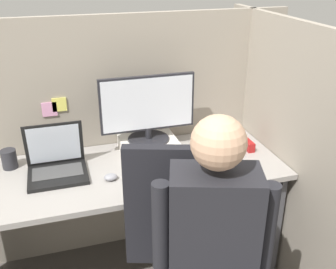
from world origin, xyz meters
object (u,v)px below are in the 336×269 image
(carrot_toy, at_px, (161,180))
(person, at_px, (221,250))
(paper_box, at_px, (149,145))
(office_chair, at_px, (194,268))
(laptop, at_px, (57,165))
(stapler, at_px, (246,143))
(pen_cup, at_px, (9,159))
(monitor, at_px, (148,108))

(carrot_toy, height_order, person, person)
(paper_box, bearing_deg, person, -87.22)
(office_chair, bearing_deg, person, -71.67)
(laptop, relative_size, stapler, 1.98)
(stapler, relative_size, person, 0.12)
(stapler, distance_m, carrot_toy, 0.65)
(person, height_order, pen_cup, person)
(paper_box, xyz_separation_m, stapler, (0.57, -0.14, -0.01))
(laptop, bearing_deg, carrot_toy, -27.27)
(carrot_toy, bearing_deg, stapler, 22.53)
(paper_box, distance_m, office_chair, 0.82)
(stapler, bearing_deg, paper_box, 166.60)
(paper_box, xyz_separation_m, office_chair, (-0.00, -0.79, -0.22))
(paper_box, xyz_separation_m, laptop, (-0.53, -0.13, 0.02))
(laptop, distance_m, office_chair, 0.88)
(paper_box, relative_size, office_chair, 0.30)
(person, relative_size, pen_cup, 12.45)
(laptop, bearing_deg, office_chair, -51.72)
(laptop, relative_size, pen_cup, 2.87)
(stapler, xyz_separation_m, carrot_toy, (-0.60, -0.25, -0.00))
(paper_box, height_order, person, person)
(laptop, relative_size, office_chair, 0.28)
(monitor, bearing_deg, pen_cup, 179.05)
(office_chair, relative_size, pen_cup, 10.34)
(carrot_toy, relative_size, person, 0.11)
(monitor, distance_m, pen_cup, 0.80)
(carrot_toy, xyz_separation_m, pen_cup, (-0.74, 0.40, 0.03))
(monitor, height_order, person, person)
(paper_box, xyz_separation_m, person, (0.05, -0.94, -0.01))
(monitor, relative_size, office_chair, 0.50)
(monitor, xyz_separation_m, laptop, (-0.53, -0.13, -0.21))
(paper_box, bearing_deg, pen_cup, 178.85)
(monitor, relative_size, stapler, 3.57)
(carrot_toy, bearing_deg, monitor, 85.15)
(stapler, xyz_separation_m, person, (-0.52, -0.81, -0.01))
(laptop, xyz_separation_m, office_chair, (0.52, -0.67, -0.24))
(pen_cup, bearing_deg, laptop, -30.68)
(paper_box, height_order, monitor, monitor)
(stapler, height_order, person, person)
(paper_box, height_order, stapler, paper_box)
(paper_box, bearing_deg, monitor, 90.00)
(office_chair, xyz_separation_m, person, (0.05, -0.15, 0.21))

